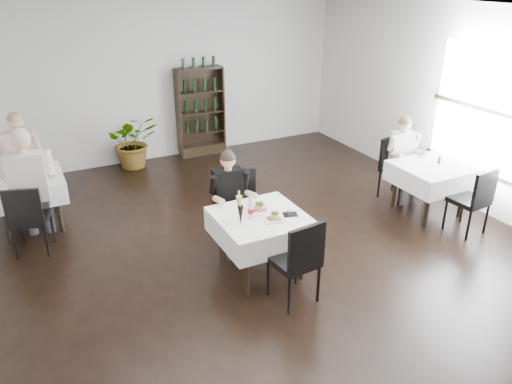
{
  "coord_description": "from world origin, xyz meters",
  "views": [
    {
      "loc": [
        -2.69,
        -4.66,
        3.45
      ],
      "look_at": [
        -0.26,
        0.2,
        0.98
      ],
      "focal_mm": 35.0,
      "sensor_mm": 36.0,
      "label": 1
    }
  ],
  "objects_px": {
    "wine_shelf": "(201,113)",
    "potted_tree": "(133,141)",
    "diner_main": "(230,194)",
    "main_table": "(260,227)"
  },
  "relations": [
    {
      "from": "potted_tree",
      "to": "diner_main",
      "type": "distance_m",
      "value": 3.56
    },
    {
      "from": "main_table",
      "to": "potted_tree",
      "type": "height_order",
      "value": "potted_tree"
    },
    {
      "from": "wine_shelf",
      "to": "potted_tree",
      "type": "xyz_separation_m",
      "value": [
        -1.39,
        -0.11,
        -0.34
      ]
    },
    {
      "from": "wine_shelf",
      "to": "main_table",
      "type": "bearing_deg",
      "value": -101.78
    },
    {
      "from": "main_table",
      "to": "diner_main",
      "type": "relative_size",
      "value": 0.76
    },
    {
      "from": "wine_shelf",
      "to": "potted_tree",
      "type": "height_order",
      "value": "wine_shelf"
    },
    {
      "from": "potted_tree",
      "to": "diner_main",
      "type": "bearing_deg",
      "value": -83.48
    },
    {
      "from": "potted_tree",
      "to": "main_table",
      "type": "bearing_deg",
      "value": -83.33
    },
    {
      "from": "wine_shelf",
      "to": "potted_tree",
      "type": "relative_size",
      "value": 1.74
    },
    {
      "from": "potted_tree",
      "to": "diner_main",
      "type": "xyz_separation_m",
      "value": [
        0.4,
        -3.53,
        0.29
      ]
    }
  ]
}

